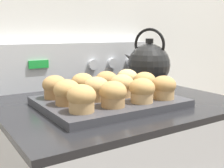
# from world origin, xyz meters

# --- Properties ---
(wall_back) EXTENTS (8.00, 0.05, 2.40)m
(wall_back) POSITION_xyz_m (0.00, 0.66, 1.20)
(wall_back) COLOR silver
(wall_back) RESTS_ON ground_plane
(control_panel) EXTENTS (0.71, 0.07, 0.18)m
(control_panel) POSITION_xyz_m (0.00, 0.61, 1.01)
(control_panel) COLOR #B7BABF
(control_panel) RESTS_ON stove_range
(muffin_pan) EXTENTS (0.40, 0.31, 0.02)m
(muffin_pan) POSITION_xyz_m (-0.05, 0.26, 0.93)
(muffin_pan) COLOR #38383D
(muffin_pan) RESTS_ON stove_range
(muffin_r0_c0) EXTENTS (0.07, 0.07, 0.07)m
(muffin_r0_c0) POSITION_xyz_m (-0.19, 0.18, 0.98)
(muffin_r0_c0) COLOR tan
(muffin_r0_c0) RESTS_ON muffin_pan
(muffin_r0_c1) EXTENTS (0.07, 0.07, 0.07)m
(muffin_r0_c1) POSITION_xyz_m (-0.09, 0.18, 0.98)
(muffin_r0_c1) COLOR #A37A4C
(muffin_r0_c1) RESTS_ON muffin_pan
(muffin_r0_c2) EXTENTS (0.07, 0.07, 0.07)m
(muffin_r0_c2) POSITION_xyz_m (-0.00, 0.17, 0.98)
(muffin_r0_c2) COLOR tan
(muffin_r0_c2) RESTS_ON muffin_pan
(muffin_r0_c3) EXTENTS (0.07, 0.07, 0.07)m
(muffin_r0_c3) POSITION_xyz_m (0.08, 0.17, 0.98)
(muffin_r0_c3) COLOR tan
(muffin_r0_c3) RESTS_ON muffin_pan
(muffin_r1_c0) EXTENTS (0.07, 0.07, 0.07)m
(muffin_r1_c0) POSITION_xyz_m (-0.19, 0.26, 0.98)
(muffin_r1_c0) COLOR olive
(muffin_r1_c0) RESTS_ON muffin_pan
(muffin_r1_c1) EXTENTS (0.07, 0.07, 0.07)m
(muffin_r1_c1) POSITION_xyz_m (-0.10, 0.26, 0.98)
(muffin_r1_c1) COLOR tan
(muffin_r1_c1) RESTS_ON muffin_pan
(muffin_r1_c2) EXTENTS (0.07, 0.07, 0.07)m
(muffin_r1_c2) POSITION_xyz_m (-0.01, 0.26, 0.98)
(muffin_r1_c2) COLOR tan
(muffin_r1_c2) RESTS_ON muffin_pan
(muffin_r1_c3) EXTENTS (0.07, 0.07, 0.07)m
(muffin_r1_c3) POSITION_xyz_m (0.09, 0.27, 0.98)
(muffin_r1_c3) COLOR tan
(muffin_r1_c3) RESTS_ON muffin_pan
(muffin_r2_c0) EXTENTS (0.07, 0.07, 0.07)m
(muffin_r2_c0) POSITION_xyz_m (-0.19, 0.35, 0.98)
(muffin_r2_c0) COLOR olive
(muffin_r2_c0) RESTS_ON muffin_pan
(muffin_r2_c1) EXTENTS (0.07, 0.07, 0.07)m
(muffin_r2_c1) POSITION_xyz_m (-0.09, 0.35, 0.98)
(muffin_r2_c1) COLOR tan
(muffin_r2_c1) RESTS_ON muffin_pan
(muffin_r2_c2) EXTENTS (0.07, 0.07, 0.07)m
(muffin_r2_c2) POSITION_xyz_m (-0.01, 0.35, 0.98)
(muffin_r2_c2) COLOR tan
(muffin_r2_c2) RESTS_ON muffin_pan
(muffin_r2_c3) EXTENTS (0.07, 0.07, 0.07)m
(muffin_r2_c3) POSITION_xyz_m (0.08, 0.36, 0.98)
(muffin_r2_c3) COLOR tan
(muffin_r2_c3) RESTS_ON muffin_pan
(tea_kettle) EXTENTS (0.17, 0.21, 0.24)m
(tea_kettle) POSITION_xyz_m (0.25, 0.45, 1.01)
(tea_kettle) COLOR black
(tea_kettle) RESTS_ON stove_range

